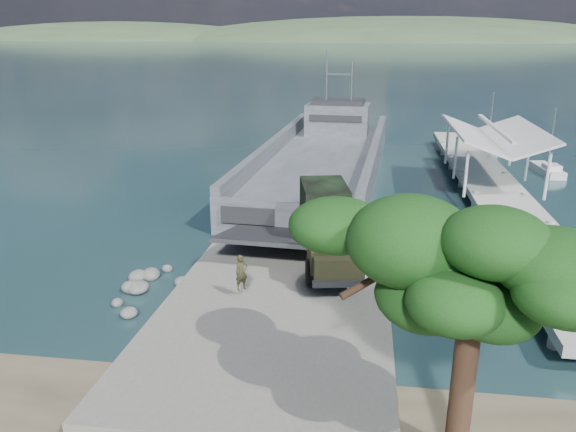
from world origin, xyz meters
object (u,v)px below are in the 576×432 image
object	(u,v)px
landing_craft	(322,167)
military_truck	(327,227)
sailboat_near	(548,170)
soldier	(242,281)
overhang_tree	(451,268)
sailboat_far	(488,147)
pier	(493,178)

from	to	relation	value
landing_craft	military_truck	distance (m)	19.27
landing_craft	military_truck	bearing A→B (deg)	-81.00
sailboat_near	landing_craft	bearing A→B (deg)	-174.96
landing_craft	soldier	xyz separation A→B (m)	(-1.71, -23.97, 0.44)
landing_craft	overhang_tree	bearing A→B (deg)	-75.91
sailboat_near	sailboat_far	bearing A→B (deg)	101.86
overhang_tree	sailboat_near	bearing A→B (deg)	69.54
soldier	military_truck	bearing A→B (deg)	15.24
sailboat_far	soldier	bearing A→B (deg)	-111.95
landing_craft	soldier	world-z (taller)	landing_craft
military_truck	sailboat_far	world-z (taller)	sailboat_far
landing_craft	soldier	size ratio (longest dim) A/B	22.39
soldier	sailboat_far	bearing A→B (deg)	25.46
sailboat_near	overhang_tree	size ratio (longest dim) A/B	0.71
landing_craft	sailboat_near	world-z (taller)	landing_craft
military_truck	sailboat_near	xyz separation A→B (m)	(17.61, 22.95, -2.05)
overhang_tree	landing_craft	bearing A→B (deg)	100.38
landing_craft	soldier	distance (m)	24.03
pier	sailboat_near	world-z (taller)	sailboat_near
soldier	sailboat_near	size ratio (longest dim) A/B	0.28
landing_craft	sailboat_far	xyz separation A→B (m)	(16.22, 13.57, -0.56)
overhang_tree	soldier	bearing A→B (deg)	132.52
military_truck	soldier	bearing A→B (deg)	-137.21
pier	overhang_tree	xyz separation A→B (m)	(-7.00, -27.44, 4.46)
pier	military_truck	xyz separation A→B (m)	(-11.14, -14.29, 0.77)
military_truck	sailboat_far	bearing A→B (deg)	54.70
sailboat_far	pier	bearing A→B (deg)	-96.60
sailboat_far	overhang_tree	size ratio (longest dim) A/B	0.73
pier	sailboat_near	size ratio (longest dim) A/B	7.49
landing_craft	sailboat_near	bearing A→B (deg)	14.85
soldier	sailboat_near	distance (m)	34.90
pier	landing_craft	world-z (taller)	landing_craft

